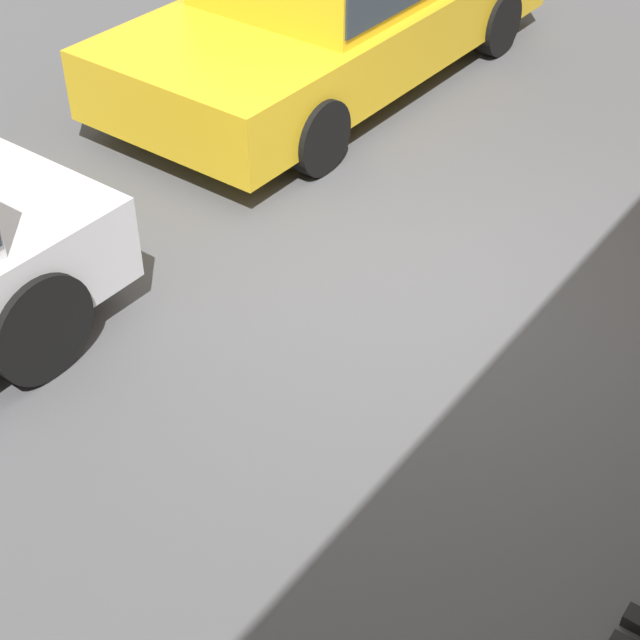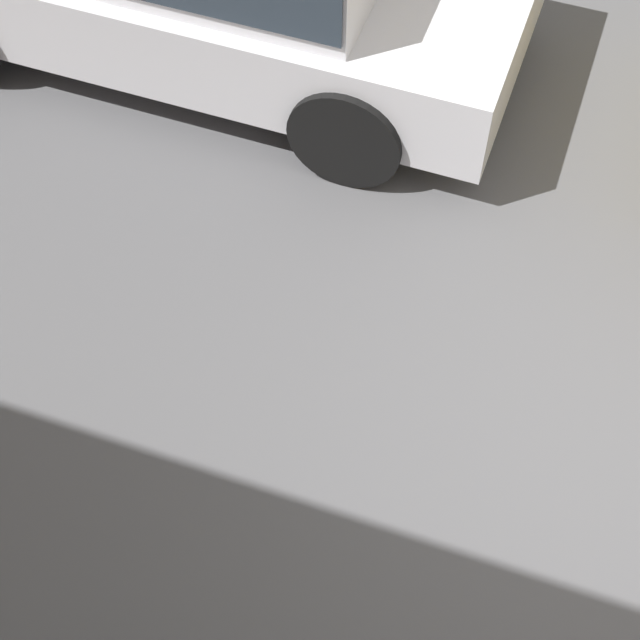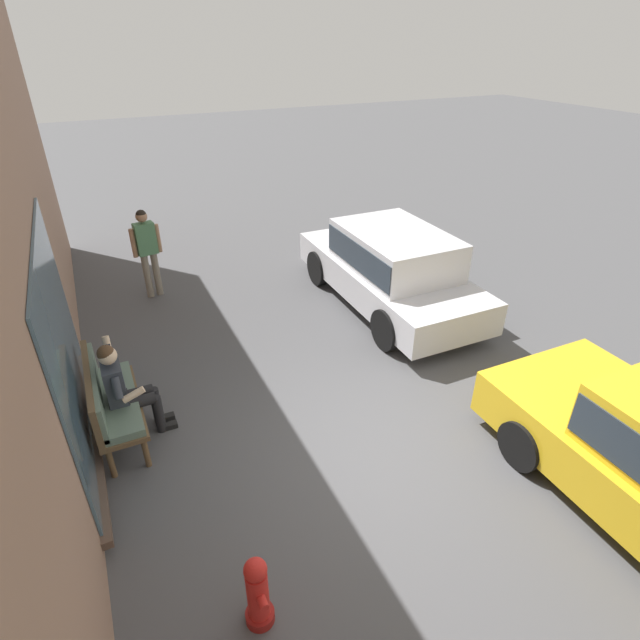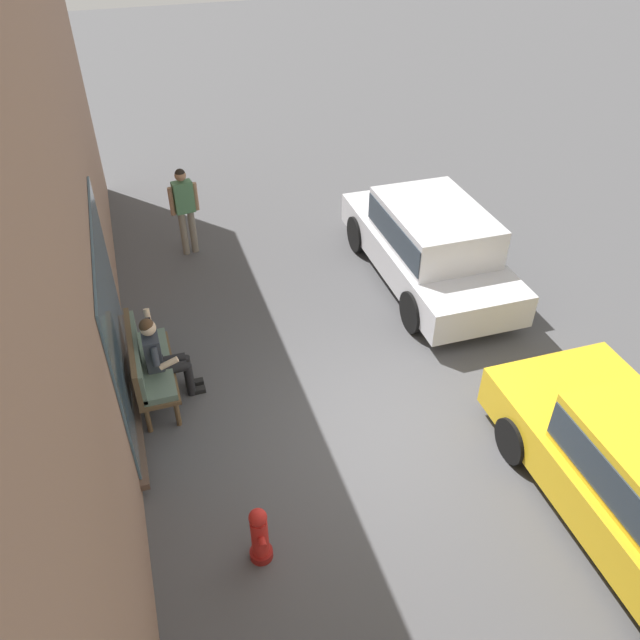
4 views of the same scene
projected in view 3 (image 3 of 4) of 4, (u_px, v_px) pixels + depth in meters
name	position (u px, v px, depth m)	size (l,w,h in m)	color
ground_plane	(379.00, 453.00, 6.18)	(60.00, 60.00, 0.00)	#4C4C4F
bench	(107.00, 398.00, 6.14)	(1.57, 0.55, 1.04)	brown
person_on_phone	(125.00, 388.00, 6.12)	(0.73, 0.74, 1.38)	black
parked_car_mid	(391.00, 265.00, 9.09)	(4.30, 1.88, 1.51)	silver
pedestrian_standing	(147.00, 247.00, 9.35)	(0.25, 0.54, 1.73)	gray
fire_hydrant	(258.00, 593.00, 4.24)	(0.38, 0.26, 0.81)	maroon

